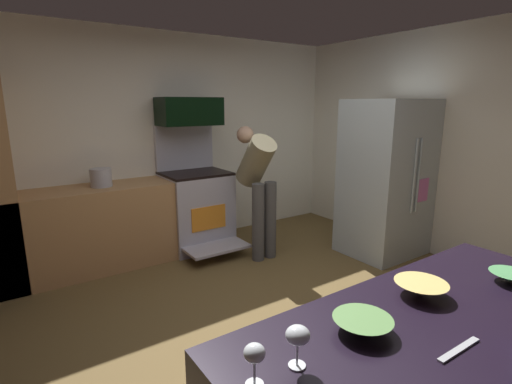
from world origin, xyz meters
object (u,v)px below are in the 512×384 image
(mixing_bowl_large, at_px, (510,277))
(stock_pot, at_px, (101,178))
(wine_glass_mid, at_px, (298,337))
(wine_glass_extra, at_px, (254,356))
(oven_range, at_px, (196,207))
(person_cook, at_px, (258,181))
(mixing_bowl_small, at_px, (362,325))
(mixing_bowl_prep, at_px, (421,289))
(microwave, at_px, (189,111))
(refrigerator, at_px, (386,178))

(mixing_bowl_large, bearing_deg, stock_pot, 107.84)
(wine_glass_mid, relative_size, wine_glass_extra, 1.03)
(oven_range, bearing_deg, wine_glass_extra, -112.75)
(person_cook, height_order, wine_glass_mid, person_cook)
(oven_range, distance_m, mixing_bowl_small, 3.49)
(mixing_bowl_large, xyz_separation_m, mixing_bowl_prep, (-0.49, 0.17, 0.01))
(oven_range, bearing_deg, mixing_bowl_large, -89.36)
(microwave, height_order, wine_glass_extra, microwave)
(person_cook, bearing_deg, wine_glass_mid, -122.38)
(microwave, distance_m, mixing_bowl_prep, 3.51)
(refrigerator, height_order, wine_glass_extra, refrigerator)
(microwave, xyz_separation_m, wine_glass_mid, (-1.24, -3.46, -0.66))
(microwave, distance_m, refrigerator, 2.45)
(refrigerator, xyz_separation_m, wine_glass_mid, (-3.00, -1.93, 0.11))
(mixing_bowl_prep, bearing_deg, wine_glass_mid, -175.92)
(refrigerator, bearing_deg, mixing_bowl_large, -130.13)
(refrigerator, relative_size, wine_glass_extra, 12.46)
(mixing_bowl_large, height_order, wine_glass_mid, wine_glass_mid)
(mixing_bowl_small, bearing_deg, person_cook, 62.99)
(wine_glass_extra, bearing_deg, refrigerator, 31.26)
(wine_glass_extra, bearing_deg, mixing_bowl_small, 0.70)
(microwave, height_order, mixing_bowl_prep, microwave)
(mixing_bowl_prep, relative_size, stock_pot, 1.08)
(oven_range, distance_m, mixing_bowl_large, 3.50)
(mixing_bowl_prep, bearing_deg, wine_glass_extra, -177.02)
(oven_range, height_order, mixing_bowl_small, oven_range)
(oven_range, bearing_deg, microwave, 90.00)
(mixing_bowl_prep, distance_m, stock_pot, 3.38)
(person_cook, height_order, stock_pot, person_cook)
(oven_range, distance_m, person_cook, 0.90)
(refrigerator, height_order, stock_pot, refrigerator)
(refrigerator, bearing_deg, stock_pot, 153.16)
(wine_glass_mid, bearing_deg, stock_pot, 87.40)
(person_cook, height_order, mixing_bowl_large, person_cook)
(person_cook, relative_size, mixing_bowl_prep, 6.30)
(oven_range, bearing_deg, person_cook, -55.17)
(refrigerator, bearing_deg, wine_glass_extra, -148.74)
(wine_glass_mid, distance_m, wine_glass_extra, 0.17)
(mixing_bowl_large, relative_size, mixing_bowl_prep, 0.80)
(mixing_bowl_prep, relative_size, wine_glass_mid, 1.60)
(wine_glass_extra, bearing_deg, oven_range, 67.25)
(mixing_bowl_prep, height_order, stock_pot, stock_pot)
(oven_range, distance_m, mixing_bowl_prep, 3.36)
(wine_glass_mid, xyz_separation_m, stock_pot, (0.15, 3.38, -0.01))
(wine_glass_mid, height_order, wine_glass_extra, wine_glass_mid)
(person_cook, xyz_separation_m, mixing_bowl_prep, (-0.91, -2.63, 0.04))
(oven_range, bearing_deg, mixing_bowl_prep, -97.71)
(refrigerator, relative_size, mixing_bowl_small, 7.78)
(microwave, height_order, mixing_bowl_large, microwave)
(microwave, bearing_deg, refrigerator, -40.77)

